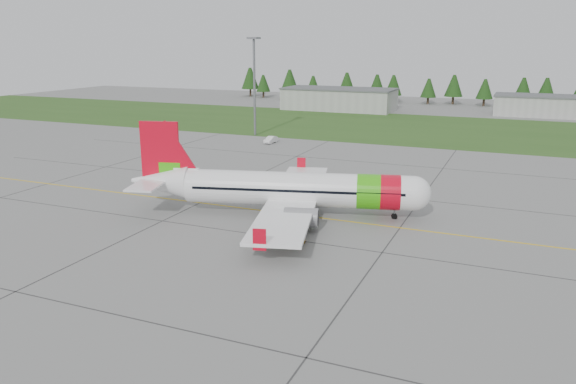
% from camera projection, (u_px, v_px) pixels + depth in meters
% --- Properties ---
extents(ground, '(320.00, 320.00, 0.00)m').
position_uv_depth(ground, '(286.00, 239.00, 57.05)').
color(ground, gray).
rests_on(ground, ground).
extents(aircraft, '(34.21, 32.22, 10.56)m').
position_uv_depth(aircraft, '(291.00, 189.00, 64.25)').
color(aircraft, white).
rests_on(aircraft, ground).
extents(follow_me_car, '(1.32, 1.50, 3.37)m').
position_uv_depth(follow_me_car, '(289.00, 227.00, 55.46)').
color(follow_me_car, yellow).
rests_on(follow_me_car, ground).
extents(service_van, '(1.43, 1.36, 4.06)m').
position_uv_depth(service_van, '(271.00, 133.00, 110.83)').
color(service_van, white).
rests_on(service_van, ground).
extents(grass_strip, '(320.00, 50.00, 0.03)m').
position_uv_depth(grass_strip, '(425.00, 129.00, 129.98)').
color(grass_strip, '#30561E').
rests_on(grass_strip, ground).
extents(taxi_guideline, '(120.00, 0.25, 0.02)m').
position_uv_depth(taxi_guideline, '(313.00, 217.00, 64.16)').
color(taxi_guideline, gold).
rests_on(taxi_guideline, ground).
extents(hangar_west, '(32.00, 14.00, 6.00)m').
position_uv_depth(hangar_west, '(339.00, 100.00, 165.43)').
color(hangar_west, '#A8A8A3').
rests_on(hangar_west, ground).
extents(hangar_east, '(24.00, 12.00, 5.20)m').
position_uv_depth(hangar_east, '(542.00, 106.00, 151.91)').
color(hangar_east, '#A8A8A3').
rests_on(hangar_east, ground).
extents(floodlight_mast, '(0.50, 0.50, 20.00)m').
position_uv_depth(floodlight_mast, '(254.00, 88.00, 118.13)').
color(floodlight_mast, slate).
rests_on(floodlight_mast, ground).
extents(treeline, '(160.00, 8.00, 10.00)m').
position_uv_depth(treeline, '(456.00, 89.00, 178.51)').
color(treeline, '#1C3F14').
rests_on(treeline, ground).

